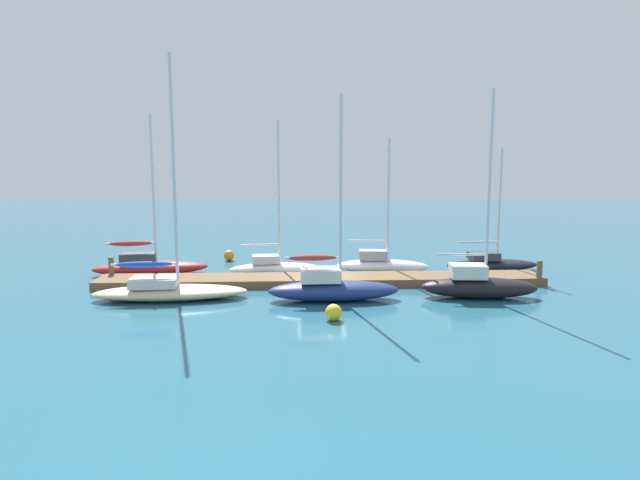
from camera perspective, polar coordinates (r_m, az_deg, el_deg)
name	(u,v)px	position (r m, az deg, el deg)	size (l,w,h in m)	color
ground_plane	(322,284)	(28.33, 0.19, -4.59)	(120.00, 120.00, 0.00)	#286075
dock_pier	(322,280)	(28.28, 0.19, -4.19)	(22.85, 2.27, 0.41)	brown
dock_piling_near_end	(111,269)	(30.68, -20.97, -2.90)	(0.28, 0.28, 1.31)	brown
dock_piling_far_end	(539,273)	(29.88, 21.95, -3.24)	(0.28, 0.28, 1.31)	brown
sailboat_0	(149,265)	(31.93, -17.47, -2.49)	(6.46, 2.55, 8.79)	#B21E1E
sailboat_1	(168,288)	(26.05, -15.60, -4.89)	(7.11, 2.52, 10.94)	beige
sailboat_2	(274,266)	(30.52, -4.84, -2.69)	(5.16, 1.82, 8.51)	white
sailboat_3	(332,287)	(24.90, 1.23, -4.91)	(6.00, 1.92, 9.20)	navy
sailboat_4	(381,264)	(31.01, 6.44, -2.49)	(5.34, 1.98, 7.56)	white
sailboat_5	(478,284)	(26.41, 16.17, -4.45)	(5.49, 2.13, 9.50)	black
sailboat_6	(491,263)	(33.11, 17.47, -2.30)	(5.43, 1.90, 7.02)	black
mooring_buoy_orange	(229,255)	(35.23, -9.49, -1.59)	(0.68, 0.68, 0.68)	orange
mooring_buoy_yellow	(334,312)	(21.88, 1.43, -7.58)	(0.67, 0.67, 0.67)	yellow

